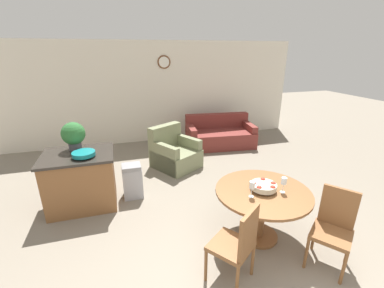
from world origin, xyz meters
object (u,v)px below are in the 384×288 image
object	(u,v)px
fruit_bowl	(264,186)
armchair	(174,154)
wine_glass_left	(252,186)
potted_plant	(73,135)
couch	(220,135)
dining_chair_near_right	(334,225)
wine_glass_right	(284,181)
kitchen_island	(81,180)
dining_table	(262,201)
teal_bowl	(84,154)
dining_chair_near_left	(238,243)
trash_bin	(133,181)

from	to	relation	value
fruit_bowl	armchair	bearing A→B (deg)	102.94
wine_glass_left	potted_plant	distance (m)	2.90
couch	armchair	bearing A→B (deg)	-140.09
dining_chair_near_right	fruit_bowl	distance (m)	0.89
wine_glass_right	kitchen_island	world-z (taller)	wine_glass_right
dining_chair_near_right	wine_glass_right	distance (m)	0.73
kitchen_island	couch	size ratio (longest dim) A/B	0.59
dining_table	teal_bowl	size ratio (longest dim) A/B	3.63
potted_plant	dining_table	bearing A→B (deg)	-36.04
dining_table	kitchen_island	size ratio (longest dim) A/B	1.14
dining_table	dining_chair_near_left	xyz separation A→B (m)	(-0.63, -0.57, -0.04)
dining_table	wine_glass_left	xyz separation A→B (m)	(-0.22, -0.09, 0.32)
couch	dining_chair_near_right	bearing A→B (deg)	-88.04
dining_chair_near_left	potted_plant	size ratio (longest dim) A/B	2.10
dining_table	kitchen_island	xyz separation A→B (m)	(-2.39, 1.55, -0.11)
wine_glass_right	teal_bowl	xyz separation A→B (m)	(-2.49, 1.50, 0.08)
armchair	dining_chair_near_left	bearing A→B (deg)	-121.19
teal_bowl	trash_bin	distance (m)	0.98
kitchen_island	armchair	size ratio (longest dim) A/B	0.92
dining_chair_near_left	fruit_bowl	xyz separation A→B (m)	(0.63, 0.57, 0.27)
wine_glass_left	wine_glass_right	size ratio (longest dim) A/B	1.00
dining_table	dining_chair_near_left	size ratio (longest dim) A/B	1.28
teal_bowl	armchair	distance (m)	2.17
fruit_bowl	couch	distance (m)	3.74
dining_table	teal_bowl	xyz separation A→B (m)	(-2.27, 1.39, 0.40)
trash_bin	armchair	world-z (taller)	armchair
fruit_bowl	kitchen_island	xyz separation A→B (m)	(-2.39, 1.55, -0.34)
dining_chair_near_right	wine_glass_left	xyz separation A→B (m)	(-0.80, 0.54, 0.36)
potted_plant	fruit_bowl	bearing A→B (deg)	-36.04
wine_glass_right	teal_bowl	size ratio (longest dim) A/B	0.62
dining_chair_near_left	wine_glass_left	world-z (taller)	dining_chair_near_left
dining_chair_near_right	trash_bin	world-z (taller)	dining_chair_near_right
dining_table	armchair	xyz separation A→B (m)	(-0.60, 2.60, -0.27)
armchair	couch	bearing A→B (deg)	3.11
wine_glass_right	kitchen_island	distance (m)	3.12
wine_glass_left	armchair	bearing A→B (deg)	97.90
fruit_bowl	trash_bin	xyz separation A→B (m)	(-1.58, 1.58, -0.50)
fruit_bowl	wine_glass_right	world-z (taller)	wine_glass_right
dining_table	wine_glass_left	bearing A→B (deg)	-157.95
dining_chair_near_left	teal_bowl	world-z (taller)	teal_bowl
dining_chair_near_left	kitchen_island	xyz separation A→B (m)	(-1.76, 2.13, -0.07)
dining_chair_near_right	dining_table	bearing A→B (deg)	5.24
dining_chair_near_left	wine_glass_right	world-z (taller)	dining_chair_near_left
wine_glass_right	couch	xyz separation A→B (m)	(0.67, 3.70, -0.61)
teal_bowl	couch	bearing A→B (deg)	34.79
dining_chair_near_right	potted_plant	size ratio (longest dim) A/B	2.10
dining_chair_near_right	kitchen_island	xyz separation A→B (m)	(-2.96, 2.19, -0.07)
potted_plant	dining_chair_near_left	bearing A→B (deg)	-52.47
teal_bowl	armchair	size ratio (longest dim) A/B	0.29
teal_bowl	armchair	world-z (taller)	teal_bowl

